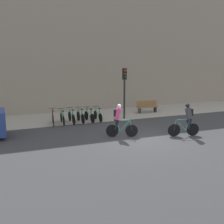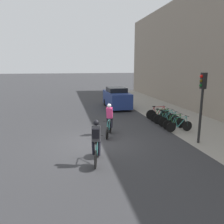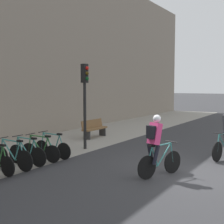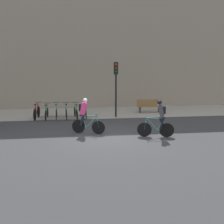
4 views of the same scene
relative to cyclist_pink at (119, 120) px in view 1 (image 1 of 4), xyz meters
name	(u,v)px [view 1 (image 1 of 4)]	position (x,y,z in m)	size (l,w,h in m)	color
ground	(145,139)	(1.09, -0.91, -0.95)	(200.00, 200.00, 0.00)	#333335
kerb_strip	(101,115)	(1.09, 5.84, -0.94)	(44.00, 4.50, 0.01)	gray
building_facade	(90,48)	(1.09, 8.39, 3.97)	(44.00, 0.60, 9.84)	gray
cyclist_pink	(119,120)	(0.00, 0.00, 0.00)	(1.60, 0.70, 1.77)	black
cyclist_grey	(187,119)	(3.45, -1.21, 0.00)	(1.70, 0.59, 1.78)	black
parked_bike_0	(53,118)	(-2.76, 4.10, -0.53)	(0.46, 1.73, 0.99)	black
parked_bike_1	(62,118)	(-2.16, 4.10, -0.57)	(0.46, 1.64, 0.93)	black
parked_bike_2	(72,117)	(-1.56, 4.10, -0.55)	(0.46, 1.72, 0.96)	black
parked_bike_3	(81,116)	(-0.96, 4.10, -0.56)	(0.46, 1.60, 0.95)	black
parked_bike_4	(89,116)	(-0.36, 4.10, -0.57)	(0.46, 1.59, 0.93)	black
parked_bike_5	(98,115)	(0.24, 4.10, -0.57)	(0.46, 1.64, 0.93)	black
traffic_light_pole	(125,84)	(2.16, 4.08, 1.46)	(0.26, 0.30, 3.46)	black
bench	(147,106)	(4.70, 5.41, -0.48)	(1.70, 0.44, 0.89)	brown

